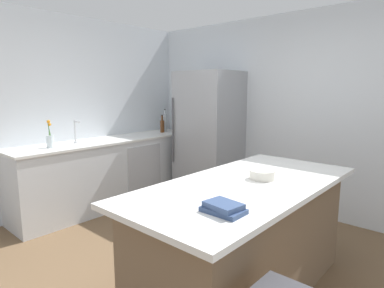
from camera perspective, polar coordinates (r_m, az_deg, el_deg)
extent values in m
plane|color=brown|center=(3.04, -1.61, -22.78)|extent=(7.20, 7.20, 0.00)
cube|color=silver|center=(4.49, 18.46, 4.91)|extent=(6.00, 0.10, 2.60)
cube|color=silver|center=(4.62, -24.47, 4.66)|extent=(0.10, 6.00, 2.60)
cube|color=silver|center=(4.79, -13.91, -4.88)|extent=(0.63, 2.73, 0.91)
cube|color=white|center=(4.70, -14.14, 0.66)|extent=(0.66, 2.76, 0.03)
cube|color=#B2B5BA|center=(4.74, -8.29, -4.84)|extent=(0.01, 0.60, 0.76)
cube|color=#7A6047|center=(2.73, 9.26, -16.39)|extent=(0.82, 1.90, 0.88)
cube|color=white|center=(2.57, 9.54, -7.15)|extent=(0.98, 2.10, 0.04)
cube|color=#93969B|center=(4.80, 2.99, 1.36)|extent=(0.83, 0.71, 1.88)
cylinder|color=#4C4C51|center=(4.76, -3.39, 2.43)|extent=(0.02, 0.02, 0.94)
cylinder|color=silver|center=(4.49, -19.76, 0.31)|extent=(0.05, 0.05, 0.02)
cylinder|color=silver|center=(4.47, -19.87, 2.20)|extent=(0.02, 0.02, 0.28)
cylinder|color=silver|center=(4.41, -19.58, 3.69)|extent=(0.14, 0.02, 0.02)
cylinder|color=silver|center=(4.24, -23.67, 0.36)|extent=(0.08, 0.08, 0.14)
cylinder|color=#4C7F3D|center=(4.23, -23.79, 1.91)|extent=(0.01, 0.03, 0.26)
sphere|color=orange|center=(4.22, -23.91, 3.64)|extent=(0.04, 0.04, 0.04)
cylinder|color=#4C7F3D|center=(4.22, -23.84, 1.88)|extent=(0.01, 0.02, 0.26)
sphere|color=orange|center=(4.20, -23.95, 3.62)|extent=(0.04, 0.04, 0.04)
cylinder|color=#4C7F3D|center=(4.21, -23.65, 1.66)|extent=(0.01, 0.04, 0.22)
sphere|color=orange|center=(4.20, -23.76, 3.17)|extent=(0.04, 0.04, 0.04)
cylinder|color=red|center=(5.49, -3.05, 3.11)|extent=(0.05, 0.05, 0.14)
cylinder|color=red|center=(5.48, -3.06, 4.14)|extent=(0.02, 0.02, 0.06)
cylinder|color=black|center=(5.48, -3.07, 4.49)|extent=(0.02, 0.02, 0.01)
cylinder|color=olive|center=(5.36, -3.26, 3.50)|extent=(0.06, 0.06, 0.25)
cylinder|color=olive|center=(5.34, -3.28, 5.31)|extent=(0.02, 0.02, 0.09)
cylinder|color=black|center=(5.34, -3.28, 5.87)|extent=(0.03, 0.03, 0.01)
cylinder|color=silver|center=(5.36, -4.78, 3.66)|extent=(0.07, 0.07, 0.28)
cylinder|color=silver|center=(5.34, -4.81, 5.58)|extent=(0.02, 0.02, 0.08)
cylinder|color=black|center=(5.34, -4.82, 6.07)|extent=(0.03, 0.03, 0.01)
cylinder|color=#5B3319|center=(5.27, -5.25, 3.09)|extent=(0.07, 0.07, 0.20)
cylinder|color=#5B3319|center=(5.25, -5.27, 4.57)|extent=(0.03, 0.03, 0.08)
cylinder|color=black|center=(5.25, -5.28, 5.06)|extent=(0.03, 0.03, 0.01)
cube|color=#334770|center=(1.95, 5.53, -11.53)|extent=(0.25, 0.16, 0.03)
cube|color=#334770|center=(1.94, 5.55, -10.68)|extent=(0.23, 0.18, 0.03)
cylinder|color=silver|center=(2.68, 12.23, -5.27)|extent=(0.20, 0.20, 0.07)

